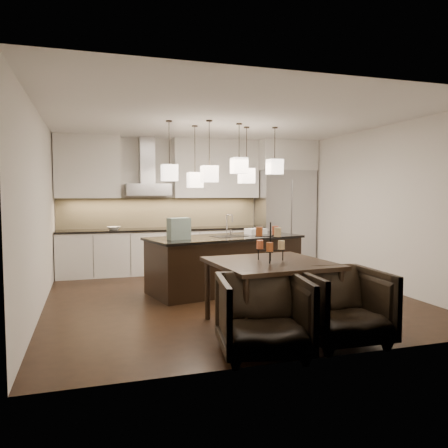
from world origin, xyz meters
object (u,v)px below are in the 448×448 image
object	(u,v)px
island_body	(225,265)
armchair_left	(263,316)
refrigerator	(285,219)
armchair_right	(343,306)
dining_table	(270,294)

from	to	relation	value
island_body	armchair_left	distance (m)	3.01
refrigerator	island_body	xyz separation A→B (m)	(-2.01, -1.93, -0.63)
island_body	refrigerator	bearing A→B (deg)	30.59
island_body	armchair_right	world-z (taller)	island_body
refrigerator	island_body	world-z (taller)	refrigerator
armchair_left	armchair_right	xyz separation A→B (m)	(0.97, 0.08, 0.00)
refrigerator	armchair_left	distance (m)	5.54
island_body	armchair_left	size ratio (longest dim) A/B	2.77
island_body	dining_table	xyz separation A→B (m)	(-0.07, -2.11, -0.03)
refrigerator	armchair_left	bearing A→B (deg)	-117.30
dining_table	armchair_right	world-z (taller)	armchair_right
dining_table	armchair_left	bearing A→B (deg)	-121.85
refrigerator	dining_table	xyz separation A→B (m)	(-2.08, -4.03, -0.67)
refrigerator	island_body	bearing A→B (deg)	-136.20
armchair_right	dining_table	bearing A→B (deg)	126.25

